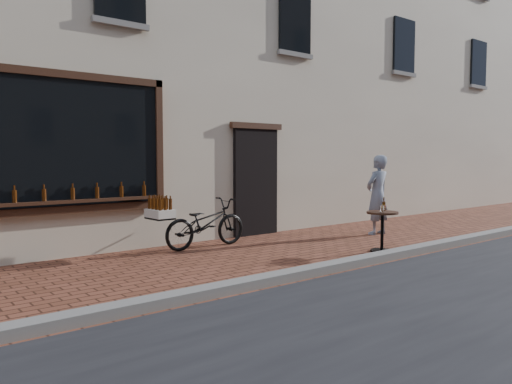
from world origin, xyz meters
TOP-DOWN VIEW (x-y plane):
  - ground at (0.00, 0.00)m, footprint 90.00×90.00m
  - kerb at (0.00, 0.20)m, footprint 90.00×0.25m
  - shop_building at (0.00, 6.50)m, footprint 28.00×6.20m
  - cargo_bicycle at (0.25, 2.88)m, footprint 1.94×0.63m
  - bistro_table at (2.43, 0.66)m, footprint 0.54×0.54m
  - pedestrian at (3.94, 1.92)m, footprint 0.62×0.41m

SIDE VIEW (x-z plane):
  - ground at x=0.00m, z-range 0.00..0.00m
  - kerb at x=0.00m, z-range 0.00..0.12m
  - cargo_bicycle at x=0.25m, z-range -0.02..0.92m
  - bistro_table at x=2.43m, z-range 0.03..0.95m
  - pedestrian at x=3.94m, z-range 0.00..1.67m
  - shop_building at x=0.00m, z-range 0.00..10.00m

